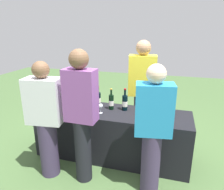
{
  "coord_description": "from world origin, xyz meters",
  "views": [
    {
      "loc": [
        0.79,
        -2.75,
        1.92
      ],
      "look_at": [
        0.0,
        0.0,
        0.99
      ],
      "focal_mm": 34.01,
      "sensor_mm": 36.0,
      "label": 1
    }
  ],
  "objects_px": {
    "wine_bottle_3": "(111,102)",
    "wine_glass_2": "(144,112)",
    "guest_2": "(153,128)",
    "menu_board": "(161,114)",
    "wine_bottle_6": "(172,106)",
    "wine_glass_1": "(100,106)",
    "guest_0": "(46,118)",
    "wine_bottle_1": "(92,98)",
    "wine_glass_3": "(162,115)",
    "wine_bottle_4": "(125,103)",
    "wine_bottle_0": "(73,99)",
    "ice_bucket": "(63,101)",
    "server_pouring": "(142,90)",
    "wine_bottle_5": "(147,105)",
    "wine_glass_0": "(66,103)",
    "guest_1": "(81,113)",
    "wine_bottle_2": "(98,99)"
  },
  "relations": [
    {
      "from": "guest_1",
      "to": "wine_bottle_6",
      "type": "bearing_deg",
      "value": 37.59
    },
    {
      "from": "wine_bottle_2",
      "to": "wine_bottle_6",
      "type": "distance_m",
      "value": 1.1
    },
    {
      "from": "wine_bottle_4",
      "to": "wine_bottle_5",
      "type": "height_order",
      "value": "wine_bottle_4"
    },
    {
      "from": "wine_glass_3",
      "to": "guest_2",
      "type": "height_order",
      "value": "guest_2"
    },
    {
      "from": "guest_2",
      "to": "menu_board",
      "type": "relative_size",
      "value": 2.09
    },
    {
      "from": "wine_glass_0",
      "to": "wine_glass_1",
      "type": "bearing_deg",
      "value": 0.17
    },
    {
      "from": "wine_bottle_3",
      "to": "menu_board",
      "type": "distance_m",
      "value": 1.23
    },
    {
      "from": "wine_bottle_5",
      "to": "guest_2",
      "type": "distance_m",
      "value": 0.71
    },
    {
      "from": "wine_bottle_2",
      "to": "menu_board",
      "type": "relative_size",
      "value": 0.42
    },
    {
      "from": "wine_bottle_6",
      "to": "wine_glass_2",
      "type": "bearing_deg",
      "value": -140.46
    },
    {
      "from": "ice_bucket",
      "to": "guest_1",
      "type": "relative_size",
      "value": 0.11
    },
    {
      "from": "server_pouring",
      "to": "guest_1",
      "type": "xyz_separation_m",
      "value": [
        -0.55,
        -1.15,
        -0.0
      ]
    },
    {
      "from": "wine_glass_0",
      "to": "wine_bottle_4",
      "type": "bearing_deg",
      "value": 13.89
    },
    {
      "from": "wine_bottle_0",
      "to": "guest_2",
      "type": "bearing_deg",
      "value": -26.83
    },
    {
      "from": "wine_bottle_4",
      "to": "server_pouring",
      "type": "xyz_separation_m",
      "value": [
        0.18,
        0.44,
        0.08
      ]
    },
    {
      "from": "wine_glass_0",
      "to": "wine_glass_2",
      "type": "xyz_separation_m",
      "value": [
        1.15,
        -0.03,
        0.01
      ]
    },
    {
      "from": "wine_bottle_3",
      "to": "guest_1",
      "type": "bearing_deg",
      "value": -104.14
    },
    {
      "from": "wine_glass_0",
      "to": "server_pouring",
      "type": "height_order",
      "value": "server_pouring"
    },
    {
      "from": "wine_bottle_5",
      "to": "guest_0",
      "type": "distance_m",
      "value": 1.39
    },
    {
      "from": "wine_bottle_4",
      "to": "menu_board",
      "type": "height_order",
      "value": "wine_bottle_4"
    },
    {
      "from": "ice_bucket",
      "to": "wine_glass_1",
      "type": "bearing_deg",
      "value": -7.68
    },
    {
      "from": "wine_glass_3",
      "to": "guest_0",
      "type": "height_order",
      "value": "guest_0"
    },
    {
      "from": "wine_bottle_1",
      "to": "wine_glass_3",
      "type": "bearing_deg",
      "value": -16.19
    },
    {
      "from": "wine_glass_3",
      "to": "menu_board",
      "type": "xyz_separation_m",
      "value": [
        -0.06,
        1.14,
        -0.46
      ]
    },
    {
      "from": "guest_2",
      "to": "menu_board",
      "type": "bearing_deg",
      "value": 79.79
    },
    {
      "from": "wine_bottle_6",
      "to": "guest_1",
      "type": "distance_m",
      "value": 1.29
    },
    {
      "from": "wine_bottle_6",
      "to": "wine_glass_1",
      "type": "distance_m",
      "value": 1.01
    },
    {
      "from": "ice_bucket",
      "to": "wine_bottle_4",
      "type": "bearing_deg",
      "value": 7.17
    },
    {
      "from": "wine_bottle_5",
      "to": "wine_bottle_6",
      "type": "xyz_separation_m",
      "value": [
        0.35,
        0.04,
        0.0
      ]
    },
    {
      "from": "wine_glass_2",
      "to": "guest_2",
      "type": "relative_size",
      "value": 0.09
    },
    {
      "from": "wine_bottle_2",
      "to": "ice_bucket",
      "type": "height_order",
      "value": "wine_bottle_2"
    },
    {
      "from": "wine_bottle_6",
      "to": "guest_2",
      "type": "relative_size",
      "value": 0.2
    },
    {
      "from": "guest_2",
      "to": "server_pouring",
      "type": "bearing_deg",
      "value": 95.23
    },
    {
      "from": "wine_bottle_6",
      "to": "wine_bottle_3",
      "type": "bearing_deg",
      "value": -175.03
    },
    {
      "from": "wine_glass_1",
      "to": "wine_glass_2",
      "type": "height_order",
      "value": "wine_glass_2"
    },
    {
      "from": "guest_0",
      "to": "wine_bottle_1",
      "type": "bearing_deg",
      "value": 60.75
    },
    {
      "from": "wine_glass_2",
      "to": "guest_1",
      "type": "relative_size",
      "value": 0.08
    },
    {
      "from": "wine_bottle_5",
      "to": "wine_glass_1",
      "type": "xyz_separation_m",
      "value": [
        -0.63,
        -0.22,
        -0.01
      ]
    },
    {
      "from": "wine_glass_2",
      "to": "ice_bucket",
      "type": "distance_m",
      "value": 1.27
    },
    {
      "from": "wine_bottle_1",
      "to": "wine_bottle_4",
      "type": "xyz_separation_m",
      "value": [
        0.53,
        -0.06,
        -0.01
      ]
    },
    {
      "from": "wine_glass_0",
      "to": "wine_glass_3",
      "type": "height_order",
      "value": "wine_glass_3"
    },
    {
      "from": "wine_bottle_5",
      "to": "wine_bottle_6",
      "type": "distance_m",
      "value": 0.35
    },
    {
      "from": "wine_bottle_2",
      "to": "wine_bottle_5",
      "type": "relative_size",
      "value": 1.03
    },
    {
      "from": "wine_glass_2",
      "to": "guest_0",
      "type": "relative_size",
      "value": 0.09
    },
    {
      "from": "wine_bottle_0",
      "to": "wine_bottle_4",
      "type": "bearing_deg",
      "value": 1.65
    },
    {
      "from": "wine_bottle_3",
      "to": "wine_glass_2",
      "type": "xyz_separation_m",
      "value": [
        0.51,
        -0.22,
        -0.01
      ]
    },
    {
      "from": "wine_bottle_3",
      "to": "wine_bottle_6",
      "type": "bearing_deg",
      "value": 4.97
    },
    {
      "from": "wine_bottle_3",
      "to": "wine_glass_2",
      "type": "height_order",
      "value": "wine_bottle_3"
    },
    {
      "from": "wine_bottle_6",
      "to": "wine_glass_3",
      "type": "height_order",
      "value": "wine_bottle_6"
    },
    {
      "from": "wine_glass_0",
      "to": "wine_glass_2",
      "type": "bearing_deg",
      "value": -1.71
    }
  ]
}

